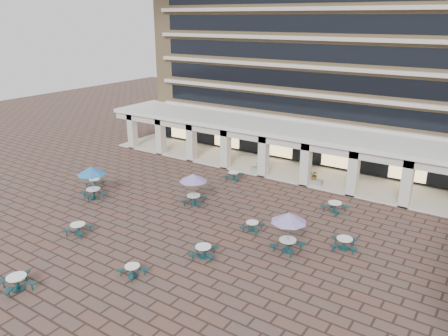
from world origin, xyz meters
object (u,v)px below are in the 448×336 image
(planter_left, at_px, (259,169))
(planter_right, at_px, (314,179))
(picnic_table_1, at_px, (17,281))
(picnic_table_0, at_px, (78,228))

(planter_left, height_order, planter_right, planter_right)
(picnic_table_1, distance_m, planter_left, 23.96)
(planter_left, bearing_deg, planter_right, -0.00)
(picnic_table_0, xyz_separation_m, planter_left, (4.22, 17.82, -0.02))
(planter_right, bearing_deg, planter_left, 180.00)
(planter_left, bearing_deg, picnic_table_0, -103.34)
(picnic_table_1, height_order, planter_right, planter_right)
(picnic_table_1, bearing_deg, planter_right, 91.31)
(picnic_table_0, height_order, planter_left, planter_left)
(planter_left, relative_size, planter_right, 1.00)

